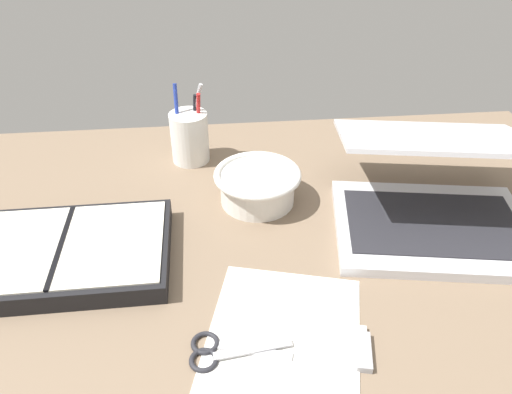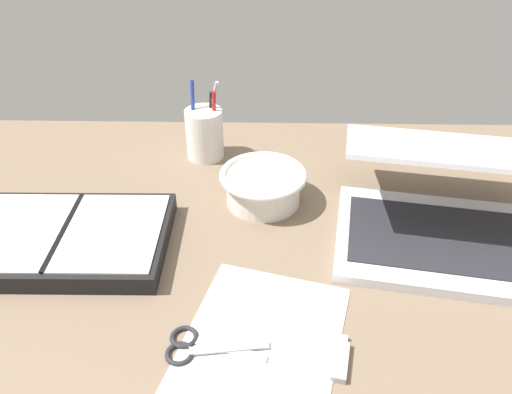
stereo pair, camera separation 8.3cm
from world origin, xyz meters
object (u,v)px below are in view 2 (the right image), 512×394
(laptop, at_px, (440,208))
(scissors, at_px, (194,346))
(planner, at_px, (66,238))
(bowl, at_px, (263,185))
(pen_cup, at_px, (205,133))

(laptop, xyz_separation_m, scissors, (-0.39, -0.25, -0.05))
(laptop, height_order, scissors, laptop)
(laptop, bearing_deg, planner, -166.02)
(bowl, relative_size, scissors, 1.18)
(scissors, bearing_deg, laptop, 37.49)
(laptop, distance_m, scissors, 0.46)
(laptop, height_order, bowl, laptop)
(laptop, bearing_deg, bowl, 172.62)
(pen_cup, xyz_separation_m, planner, (-0.20, -0.31, -0.04))
(bowl, height_order, planner, bowl)
(bowl, bearing_deg, scissors, -104.51)
(bowl, relative_size, pen_cup, 0.97)
(scissors, bearing_deg, pen_cup, 98.71)
(pen_cup, relative_size, scissors, 1.21)
(laptop, xyz_separation_m, pen_cup, (-0.42, 0.26, 0.00))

